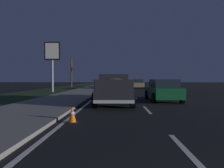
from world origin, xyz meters
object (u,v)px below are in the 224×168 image
object	(u,v)px
sedan_tan	(138,84)
bare_tree_far	(71,72)
sedan_black	(116,84)
gas_price_sign	(52,55)
pickup_truck	(113,88)
sedan_green	(163,90)
traffic_cone_near	(72,115)
sedan_white	(117,83)

from	to	relation	value
sedan_tan	bare_tree_far	world-z (taller)	bare_tree_far
sedan_black	gas_price_sign	xyz separation A→B (m)	(-6.64, 7.71, 3.71)
pickup_truck	sedan_green	bearing A→B (deg)	-62.82
bare_tree_far	sedan_green	bearing A→B (deg)	-152.27
sedan_tan	gas_price_sign	xyz separation A→B (m)	(-9.47, 11.28, 3.71)
sedan_green	bare_tree_far	xyz separation A→B (m)	(23.12, 12.16, 2.09)
sedan_green	gas_price_sign	bearing A→B (deg)	49.98
sedan_green	gas_price_sign	distance (m)	15.01
sedan_green	sedan_tan	world-z (taller)	same
bare_tree_far	traffic_cone_near	bearing A→B (deg)	-166.34
pickup_truck	traffic_cone_near	bearing A→B (deg)	165.90
traffic_cone_near	sedan_white	bearing A→B (deg)	-2.55
gas_price_sign	sedan_white	bearing A→B (deg)	-29.02
sedan_green	sedan_black	bearing A→B (deg)	12.12
sedan_white	sedan_black	xyz separation A→B (m)	(-7.21, -0.03, 0.00)
gas_price_sign	pickup_truck	bearing A→B (deg)	-145.45
sedan_white	sedan_black	distance (m)	7.21
sedan_green	bare_tree_far	size ratio (longest dim) A/B	0.80
sedan_white	bare_tree_far	world-z (taller)	bare_tree_far
gas_price_sign	traffic_cone_near	distance (m)	18.13
sedan_black	sedan_tan	bearing A→B (deg)	-51.59
sedan_black	gas_price_sign	world-z (taller)	gas_price_sign
sedan_white	bare_tree_far	distance (m)	8.94
sedan_white	sedan_black	size ratio (longest dim) A/B	0.99
sedan_white	pickup_truck	bearing A→B (deg)	179.97
sedan_black	bare_tree_far	bearing A→B (deg)	50.72
gas_price_sign	sedan_tan	bearing A→B (deg)	-49.99
sedan_white	sedan_green	xyz separation A→B (m)	(-23.20, -3.46, 0.00)
pickup_truck	sedan_white	distance (m)	24.98
pickup_truck	sedan_white	size ratio (longest dim) A/B	1.24
pickup_truck	bare_tree_far	bearing A→B (deg)	19.22
pickup_truck	sedan_black	distance (m)	17.77
sedan_green	bare_tree_far	world-z (taller)	bare_tree_far
sedan_tan	pickup_truck	bearing A→B (deg)	170.05
gas_price_sign	traffic_cone_near	bearing A→B (deg)	-158.96
sedan_tan	sedan_black	xyz separation A→B (m)	(-2.83, 3.57, 0.00)
sedan_tan	bare_tree_far	xyz separation A→B (m)	(4.30, 12.30, 2.09)
pickup_truck	sedan_tan	size ratio (longest dim) A/B	1.23
pickup_truck	bare_tree_far	xyz separation A→B (m)	(24.91, 8.68, 1.90)
pickup_truck	sedan_white	bearing A→B (deg)	-0.03
sedan_green	traffic_cone_near	xyz separation A→B (m)	(-7.11, 4.81, -0.50)
traffic_cone_near	sedan_green	bearing A→B (deg)	-34.10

